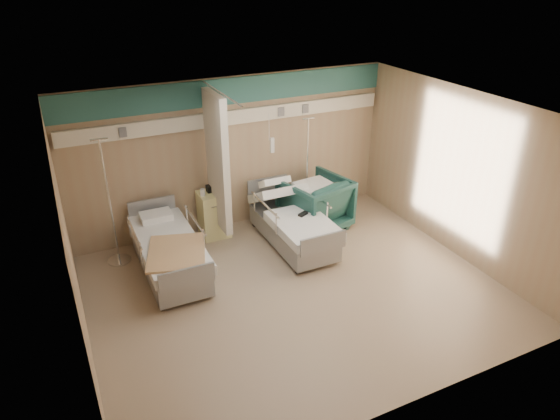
% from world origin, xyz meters
% --- Properties ---
extents(ground, '(6.00, 5.00, 0.00)m').
position_xyz_m(ground, '(0.00, 0.00, 0.00)').
color(ground, gray).
rests_on(ground, ground).
extents(room_walls, '(6.04, 5.04, 2.82)m').
position_xyz_m(room_walls, '(-0.03, 0.25, 1.86)').
color(room_walls, tan).
rests_on(room_walls, ground).
extents(bed_right, '(1.00, 2.16, 0.63)m').
position_xyz_m(bed_right, '(0.60, 1.30, 0.32)').
color(bed_right, silver).
rests_on(bed_right, ground).
extents(bed_left, '(1.00, 2.16, 0.63)m').
position_xyz_m(bed_left, '(-1.60, 1.30, 0.32)').
color(bed_left, silver).
rests_on(bed_left, ground).
extents(bedside_cabinet, '(0.50, 0.48, 0.85)m').
position_xyz_m(bedside_cabinet, '(-0.55, 2.20, 0.42)').
color(bedside_cabinet, '#F4ED98').
rests_on(bedside_cabinet, ground).
extents(visitor_armchair, '(1.30, 1.32, 1.01)m').
position_xyz_m(visitor_armchair, '(1.25, 1.67, 0.50)').
color(visitor_armchair, '#1B4540').
rests_on(visitor_armchair, ground).
extents(waffle_blanket, '(0.71, 0.64, 0.07)m').
position_xyz_m(waffle_blanket, '(1.24, 1.68, 1.04)').
color(waffle_blanket, white).
rests_on(waffle_blanket, visitor_armchair).
extents(iv_stand_right, '(0.36, 0.36, 2.02)m').
position_xyz_m(iv_stand_right, '(1.30, 2.10, 0.41)').
color(iv_stand_right, silver).
rests_on(iv_stand_right, ground).
extents(iv_stand_left, '(0.39, 0.39, 2.17)m').
position_xyz_m(iv_stand_left, '(-2.30, 2.03, 0.44)').
color(iv_stand_left, silver).
rests_on(iv_stand_left, ground).
extents(call_remote, '(0.20, 0.15, 0.04)m').
position_xyz_m(call_remote, '(0.71, 1.13, 0.65)').
color(call_remote, black).
rests_on(call_remote, bed_right).
extents(tan_blanket, '(1.10, 1.25, 0.04)m').
position_xyz_m(tan_blanket, '(-1.58, 0.84, 0.65)').
color(tan_blanket, tan).
rests_on(tan_blanket, bed_left).
extents(toiletry_bag, '(0.22, 0.14, 0.12)m').
position_xyz_m(toiletry_bag, '(-0.52, 2.27, 0.91)').
color(toiletry_bag, black).
rests_on(toiletry_bag, bedside_cabinet).
extents(white_cup, '(0.10, 0.10, 0.12)m').
position_xyz_m(white_cup, '(-0.73, 2.18, 0.91)').
color(white_cup, white).
rests_on(white_cup, bedside_cabinet).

